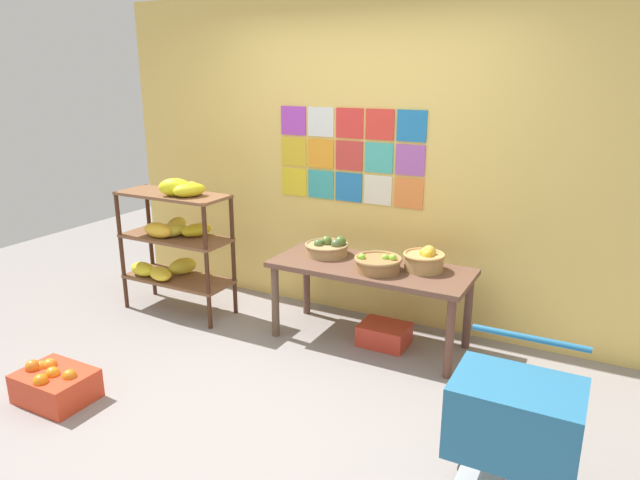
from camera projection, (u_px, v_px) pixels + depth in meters
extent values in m
plane|color=gray|center=(261.00, 399.00, 3.66)|extent=(9.12, 9.12, 0.00)
cube|color=#EAC664|center=(365.00, 161.00, 4.63)|extent=(4.71, 0.06, 2.64)
cube|color=purple|center=(293.00, 121.00, 4.80)|extent=(0.24, 0.01, 0.24)
cube|color=silver|center=(321.00, 122.00, 4.69)|extent=(0.24, 0.01, 0.24)
cube|color=red|center=(350.00, 123.00, 4.57)|extent=(0.24, 0.01, 0.24)
cube|color=red|center=(380.00, 124.00, 4.45)|extent=(0.24, 0.01, 0.24)
cube|color=#2073BA|center=(412.00, 126.00, 4.33)|extent=(0.24, 0.01, 0.24)
cube|color=gold|center=(294.00, 152.00, 4.88)|extent=(0.24, 0.01, 0.24)
cube|color=orange|center=(321.00, 154.00, 4.76)|extent=(0.24, 0.01, 0.24)
cube|color=#CA3B36|center=(349.00, 156.00, 4.64)|extent=(0.24, 0.01, 0.24)
cube|color=#41B2A8|center=(379.00, 158.00, 4.52)|extent=(0.24, 0.01, 0.24)
cube|color=#A255AD|center=(410.00, 160.00, 4.41)|extent=(0.24, 0.01, 0.24)
cube|color=yellow|center=(294.00, 182.00, 4.95)|extent=(0.24, 0.01, 0.24)
cube|color=teal|center=(321.00, 184.00, 4.83)|extent=(0.24, 0.01, 0.24)
cube|color=#2376C0|center=(349.00, 187.00, 4.72)|extent=(0.24, 0.01, 0.24)
cube|color=silver|center=(378.00, 190.00, 4.60)|extent=(0.24, 0.01, 0.24)
cube|color=orange|center=(409.00, 193.00, 4.48)|extent=(0.24, 0.01, 0.24)
cylinder|color=#412414|center=(122.00, 251.00, 4.95)|extent=(0.04, 0.04, 1.05)
cylinder|color=#412414|center=(207.00, 268.00, 4.53)|extent=(0.04, 0.04, 1.05)
cylinder|color=#412414|center=(151.00, 241.00, 5.24)|extent=(0.04, 0.04, 1.05)
cylinder|color=#412414|center=(233.00, 256.00, 4.82)|extent=(0.04, 0.04, 1.05)
cube|color=brown|center=(179.00, 279.00, 4.95)|extent=(0.97, 0.39, 0.03)
ellipsoid|color=yellow|center=(160.00, 274.00, 4.89)|extent=(0.34, 0.28, 0.10)
ellipsoid|color=yellow|center=(183.00, 266.00, 5.01)|extent=(0.22, 0.29, 0.15)
ellipsoid|color=yellow|center=(143.00, 269.00, 4.98)|extent=(0.27, 0.17, 0.12)
cube|color=brown|center=(176.00, 238.00, 4.85)|extent=(0.97, 0.39, 0.02)
ellipsoid|color=yellow|center=(176.00, 225.00, 4.93)|extent=(0.19, 0.31, 0.14)
ellipsoid|color=yellow|center=(196.00, 230.00, 4.83)|extent=(0.25, 0.31, 0.11)
ellipsoid|color=yellow|center=(171.00, 230.00, 4.82)|extent=(0.30, 0.33, 0.11)
ellipsoid|color=yellow|center=(158.00, 230.00, 4.78)|extent=(0.29, 0.12, 0.13)
cube|color=brown|center=(172.00, 195.00, 4.74)|extent=(0.97, 0.39, 0.02)
ellipsoid|color=yellow|center=(189.00, 190.00, 4.59)|extent=(0.26, 0.31, 0.11)
ellipsoid|color=yellow|center=(175.00, 187.00, 4.61)|extent=(0.30, 0.26, 0.15)
ellipsoid|color=yellow|center=(191.00, 189.00, 4.63)|extent=(0.22, 0.26, 0.11)
cube|color=brown|center=(370.00, 268.00, 4.28)|extent=(1.51, 0.62, 0.04)
cylinder|color=brown|center=(275.00, 301.00, 4.46)|extent=(0.06, 0.06, 0.58)
cylinder|color=brown|center=(450.00, 338.00, 3.84)|extent=(0.06, 0.06, 0.58)
cylinder|color=brown|center=(307.00, 281.00, 4.89)|extent=(0.06, 0.06, 0.58)
cylinder|color=brown|center=(468.00, 312.00, 4.27)|extent=(0.06, 0.06, 0.58)
cylinder|color=#A78553|center=(327.00, 250.00, 4.51)|extent=(0.33, 0.33, 0.08)
torus|color=#A38056|center=(327.00, 245.00, 4.50)|extent=(0.35, 0.35, 0.02)
sphere|color=#506D36|center=(318.00, 244.00, 4.48)|extent=(0.07, 0.07, 0.07)
sphere|color=#516B2C|center=(327.00, 241.00, 4.51)|extent=(0.08, 0.08, 0.08)
sphere|color=#436427|center=(340.00, 242.00, 4.48)|extent=(0.09, 0.09, 0.09)
sphere|color=#4C5D37|center=(336.00, 244.00, 4.46)|extent=(0.08, 0.08, 0.08)
cylinder|color=#9B6B3E|center=(378.00, 265.00, 4.14)|extent=(0.32, 0.32, 0.09)
torus|color=olive|center=(378.00, 259.00, 4.13)|extent=(0.35, 0.35, 0.03)
sphere|color=#85C939|center=(393.00, 258.00, 4.11)|extent=(0.06, 0.06, 0.06)
sphere|color=#7EC830|center=(362.00, 257.00, 4.14)|extent=(0.06, 0.06, 0.06)
sphere|color=#7FC136|center=(385.00, 258.00, 4.14)|extent=(0.06, 0.06, 0.06)
cylinder|color=tan|center=(424.00, 262.00, 4.16)|extent=(0.28, 0.28, 0.12)
torus|color=#B7864B|center=(424.00, 255.00, 4.14)|extent=(0.31, 0.31, 0.02)
sphere|color=gold|center=(428.00, 255.00, 4.11)|extent=(0.08, 0.08, 0.08)
sphere|color=gold|center=(429.00, 252.00, 4.16)|extent=(0.10, 0.10, 0.10)
sphere|color=gold|center=(425.00, 253.00, 4.15)|extent=(0.09, 0.09, 0.09)
cube|color=red|center=(384.00, 334.00, 4.38)|extent=(0.36, 0.28, 0.16)
cube|color=red|center=(56.00, 386.00, 3.63)|extent=(0.46, 0.35, 0.19)
sphere|color=orange|center=(41.00, 381.00, 3.48)|extent=(0.09, 0.09, 0.09)
sphere|color=orange|center=(53.00, 374.00, 3.57)|extent=(0.09, 0.09, 0.09)
sphere|color=orange|center=(33.00, 366.00, 3.64)|extent=(0.09, 0.09, 0.09)
sphere|color=orange|center=(50.00, 365.00, 3.68)|extent=(0.09, 0.09, 0.09)
sphere|color=orange|center=(70.00, 376.00, 3.55)|extent=(0.09, 0.09, 0.09)
sphere|color=orange|center=(41.00, 367.00, 3.67)|extent=(0.08, 0.08, 0.08)
sphere|color=black|center=(465.00, 470.00, 2.95)|extent=(0.08, 0.08, 0.08)
cube|color=teal|center=(515.00, 418.00, 2.58)|extent=(0.57, 0.41, 0.35)
cylinder|color=teal|center=(530.00, 338.00, 2.70)|extent=(0.54, 0.03, 0.03)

